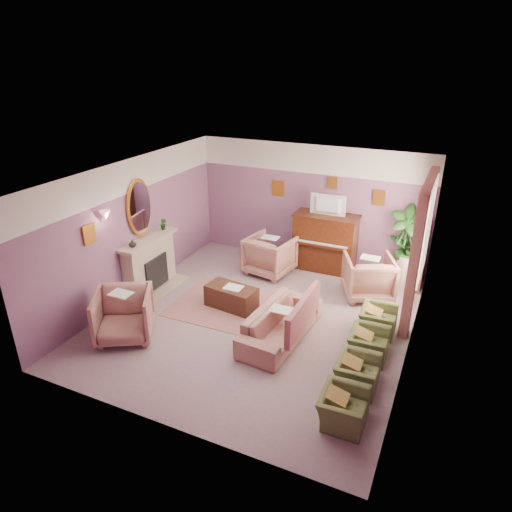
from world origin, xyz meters
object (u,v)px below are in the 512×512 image
at_px(coffee_table, 232,297).
at_px(olive_chair_d, 378,316).
at_px(television, 327,204).
at_px(floral_armchair_left, 270,253).
at_px(olive_chair_c, 369,340).
at_px(side_table, 408,270).
at_px(floral_armchair_front, 123,313).
at_px(piano, 325,243).
at_px(olive_chair_a, 343,403).
at_px(sofa, 281,318).
at_px(floral_armchair_right, 369,275).
at_px(olive_chair_b, 357,369).

height_order(coffee_table, olive_chair_d, olive_chair_d).
xyz_separation_m(television, floral_armchair_left, (-1.06, -0.69, -1.11)).
relative_size(floral_armchair_left, olive_chair_c, 1.38).
xyz_separation_m(television, side_table, (1.89, 0.00, -1.25)).
xyz_separation_m(television, floral_armchair_front, (-2.37, -4.15, -1.11)).
distance_m(piano, side_table, 1.91).
distance_m(piano, television, 0.95).
bearing_deg(television, olive_chair_a, -69.92).
bearing_deg(television, floral_armchair_left, -146.91).
height_order(sofa, floral_armchair_front, floral_armchair_front).
bearing_deg(piano, olive_chair_c, -60.67).
distance_m(olive_chair_a, olive_chair_d, 2.46).
relative_size(floral_armchair_left, olive_chair_a, 1.38).
bearing_deg(floral_armchair_right, olive_chair_b, -81.01).
xyz_separation_m(olive_chair_a, olive_chair_c, (0.00, 1.64, 0.00)).
xyz_separation_m(olive_chair_a, olive_chair_d, (0.00, 2.46, 0.00)).
xyz_separation_m(floral_armchair_left, floral_armchair_right, (2.27, -0.18, 0.00)).
relative_size(piano, olive_chair_a, 1.97).
relative_size(television, floral_armchair_right, 0.81).
distance_m(coffee_table, floral_armchair_left, 1.77).
bearing_deg(piano, olive_chair_d, -52.16).
relative_size(coffee_table, olive_chair_d, 1.40).
height_order(floral_armchair_front, side_table, floral_armchair_front).
height_order(piano, olive_chair_d, piano).
bearing_deg(side_table, olive_chair_b, -93.46).
height_order(piano, olive_chair_c, piano).
xyz_separation_m(sofa, floral_armchair_front, (-2.51, -1.14, 0.09)).
relative_size(coffee_table, olive_chair_a, 1.40).
relative_size(olive_chair_c, side_table, 1.02).
height_order(floral_armchair_right, olive_chair_b, floral_armchair_right).
distance_m(floral_armchair_right, olive_chair_b, 2.91).
bearing_deg(olive_chair_c, coffee_table, 170.39).
xyz_separation_m(floral_armchair_front, olive_chair_c, (4.04, 1.24, -0.19)).
height_order(sofa, floral_armchair_left, floral_armchair_left).
bearing_deg(olive_chair_c, olive_chair_d, 90.00).
bearing_deg(floral_armchair_right, television, 144.40).
bearing_deg(olive_chair_c, olive_chair_b, -90.00).
bearing_deg(floral_armchair_front, olive_chair_d, 27.04).
xyz_separation_m(coffee_table, olive_chair_a, (2.81, -2.12, 0.08)).
bearing_deg(side_table, olive_chair_a, -92.84).
bearing_deg(coffee_table, floral_armchair_front, -125.63).
height_order(piano, coffee_table, piano).
bearing_deg(olive_chair_c, side_table, 85.57).
bearing_deg(floral_armchair_left, olive_chair_b, -48.16).
distance_m(sofa, floral_armchair_front, 2.76).
xyz_separation_m(sofa, olive_chair_a, (1.53, -1.54, -0.09)).
bearing_deg(olive_chair_d, side_table, 83.84).
relative_size(floral_armchair_left, floral_armchair_front, 1.00).
bearing_deg(floral_armchair_front, olive_chair_c, 17.08).
relative_size(coffee_table, floral_armchair_right, 1.01).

